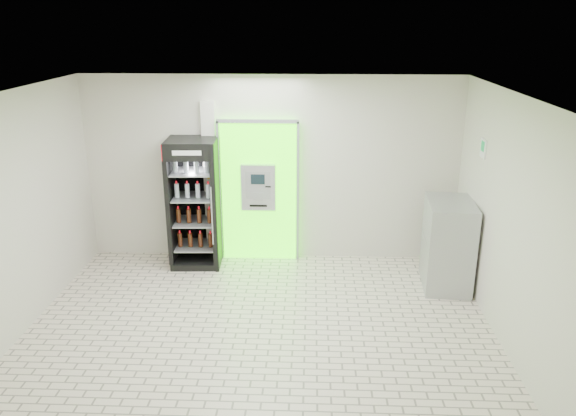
{
  "coord_description": "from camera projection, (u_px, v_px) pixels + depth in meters",
  "views": [
    {
      "loc": [
        0.63,
        -6.22,
        3.81
      ],
      "look_at": [
        0.32,
        1.2,
        1.29
      ],
      "focal_mm": 35.0,
      "sensor_mm": 36.0,
      "label": 1
    }
  ],
  "objects": [
    {
      "name": "steel_cabinet",
      "position": [
        448.0,
        244.0,
        8.25
      ],
      "size": [
        0.74,
        1.03,
        1.31
      ],
      "rotation": [
        0.0,
        0.0,
        -0.08
      ],
      "color": "#A0A2A7",
      "rests_on": "ground"
    },
    {
      "name": "ground",
      "position": [
        259.0,
        334.0,
        7.14
      ],
      "size": [
        6.0,
        6.0,
        0.0
      ],
      "primitive_type": "plane",
      "color": "beige",
      "rests_on": "ground"
    },
    {
      "name": "pillar",
      "position": [
        211.0,
        181.0,
        9.08
      ],
      "size": [
        0.22,
        0.11,
        2.6
      ],
      "color": "silver",
      "rests_on": "ground"
    },
    {
      "name": "atm_assembly",
      "position": [
        259.0,
        190.0,
        9.06
      ],
      "size": [
        1.3,
        0.24,
        2.33
      ],
      "color": "#37F607",
      "rests_on": "ground"
    },
    {
      "name": "room_shell",
      "position": [
        256.0,
        196.0,
        6.55
      ],
      "size": [
        6.0,
        6.0,
        6.0
      ],
      "color": "beige",
      "rests_on": "ground"
    },
    {
      "name": "beverage_cooler",
      "position": [
        195.0,
        205.0,
        8.91
      ],
      "size": [
        0.8,
        0.75,
        2.06
      ],
      "rotation": [
        0.0,
        0.0,
        0.05
      ],
      "color": "black",
      "rests_on": "ground"
    },
    {
      "name": "exit_sign",
      "position": [
        483.0,
        148.0,
        7.66
      ],
      "size": [
        0.02,
        0.22,
        0.26
      ],
      "color": "white",
      "rests_on": "room_shell"
    }
  ]
}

